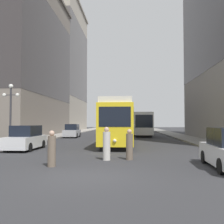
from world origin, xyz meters
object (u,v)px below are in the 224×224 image
Objects in this scene: pedestrian_on_sidewalk at (129,146)px; pedestrian_crossing_far at (52,150)px; transit_bus at (142,123)px; lamp_post_left_near at (11,105)px; pedestrian_crossing_near at (107,145)px; parked_car_left_near at (72,131)px; streetcar at (120,122)px; parked_car_left_mid at (26,138)px.

pedestrian_crossing_far is at bearing -177.64° from pedestrian_on_sidewalk.
lamp_post_left_near is (-11.66, -19.89, 1.55)m from transit_bus.
pedestrian_crossing_near is at bearing 159.02° from pedestrian_on_sidewalk.
pedestrian_crossing_near is at bearing -75.47° from parked_car_left_near.
transit_bus reaches higher than parked_car_left_near.
pedestrian_crossing_near is 3.24m from pedestrian_crossing_far.
streetcar is at bearing 40.96° from pedestrian_crossing_near.
transit_bus is at bearing 54.10° from pedestrian_on_sidewalk.
parked_car_left_near is 23.32m from pedestrian_crossing_far.
pedestrian_on_sidewalk is (3.62, 2.43, 0.00)m from pedestrian_crossing_far.
parked_car_left_mid is (0.00, -15.87, -0.00)m from parked_car_left_near.
parked_car_left_near reaches higher than pedestrian_on_sidewalk.
lamp_post_left_near is (-1.90, 1.45, 2.65)m from parked_car_left_mid.
pedestrian_crossing_far is (-2.38, -2.20, -0.06)m from pedestrian_crossing_near.
parked_car_left_mid is 8.20m from pedestrian_crossing_far.
parked_car_left_mid is 3.57m from lamp_post_left_near.
pedestrian_crossing_far is at bearing 175.60° from pedestrian_crossing_near.
streetcar reaches higher than pedestrian_on_sidewalk.
parked_car_left_near is 1.03× the size of parked_car_left_mid.
transit_bus reaches higher than parked_car_left_mid.
parked_car_left_mid reaches higher than pedestrian_on_sidewalk.
transit_bus is 2.71× the size of parked_car_left_near.
transit_bus is at bearing 59.62° from lamp_post_left_near.
pedestrian_crossing_near is 10.85m from lamp_post_left_near.
pedestrian_crossing_near is at bearing -36.89° from parked_car_left_mid.
parked_car_left_mid is at bearing -138.98° from streetcar.
pedestrian_on_sidewalk is (0.89, -10.45, -1.32)m from streetcar.
parked_car_left_near is 0.91× the size of lamp_post_left_near.
pedestrian_crossing_near is 1.07× the size of pedestrian_on_sidewalk.
pedestrian_on_sidewalk is at bearing -30.97° from parked_car_left_mid.
streetcar is 9.87m from lamp_post_left_near.
streetcar is 3.11× the size of parked_car_left_near.
transit_bus is (2.90, 15.54, -0.15)m from streetcar.
lamp_post_left_near is (-1.90, -14.42, 2.65)m from parked_car_left_near.
transit_bus is at bearing 35.76° from pedestrian_crossing_near.
parked_car_left_near is 2.75× the size of pedestrian_crossing_far.
pedestrian_on_sidewalk is at bearing -72.18° from parked_car_left_near.
pedestrian_on_sidewalk is 0.33× the size of lamp_post_left_near.
lamp_post_left_near is at bearing 116.19° from pedestrian_on_sidewalk.
lamp_post_left_near is (-8.40, 6.34, 2.66)m from pedestrian_crossing_near.
pedestrian_crossing_far is 4.36m from pedestrian_on_sidewalk.
parked_car_left_near reaches higher than pedestrian_crossing_near.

